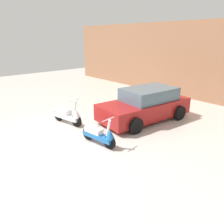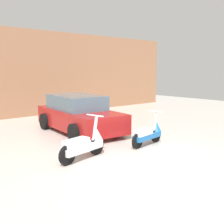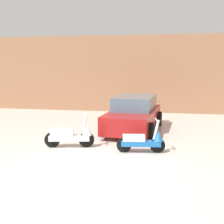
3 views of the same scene
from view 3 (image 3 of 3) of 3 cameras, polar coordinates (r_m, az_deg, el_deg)
ground_plane at (r=7.31m, az=-3.85°, el=-10.14°), size 28.00×28.00×0.00m
wall_back at (r=14.92m, az=3.66°, el=7.69°), size 19.60×0.12×4.02m
scooter_front_left at (r=8.57m, az=-8.22°, el=-4.69°), size 1.49×0.62×1.05m
scooter_front_right at (r=8.03m, az=6.31°, el=-5.83°), size 1.37×0.51×0.96m
car_rear_left at (r=10.72m, az=4.48°, el=-0.44°), size 2.13×3.95×1.29m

